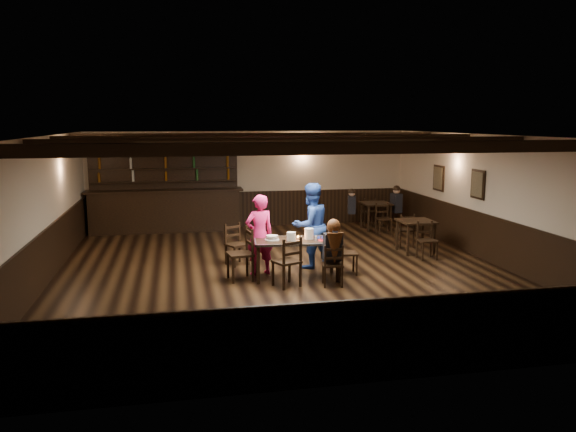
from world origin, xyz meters
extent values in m
plane|color=black|center=(0.00, 0.00, 0.00)|extent=(10.00, 10.00, 0.00)
cube|color=beige|center=(0.00, 5.00, 1.35)|extent=(9.00, 0.02, 2.70)
cube|color=beige|center=(0.00, -5.00, 1.35)|extent=(9.00, 0.02, 2.70)
cube|color=beige|center=(-4.50, 0.00, 1.35)|extent=(0.02, 10.00, 2.70)
cube|color=beige|center=(4.50, 0.00, 1.35)|extent=(0.02, 10.00, 2.70)
cube|color=silver|center=(0.00, 0.00, 2.70)|extent=(9.00, 10.00, 0.02)
cube|color=black|center=(0.00, 4.97, 0.50)|extent=(9.00, 0.04, 1.00)
cube|color=black|center=(0.00, -4.97, 0.50)|extent=(9.00, 0.04, 1.00)
cube|color=black|center=(-4.47, 0.00, 0.50)|extent=(0.04, 10.00, 1.00)
cube|color=black|center=(4.47, 0.00, 0.50)|extent=(0.04, 10.00, 1.00)
cube|color=black|center=(-1.90, 4.97, 1.85)|extent=(0.90, 0.03, 1.00)
cube|color=black|center=(-1.90, 4.95, 1.85)|extent=(0.80, 0.02, 0.90)
cube|color=black|center=(4.47, 0.50, 1.60)|extent=(0.03, 0.55, 0.65)
cube|color=#72664C|center=(4.45, 0.50, 1.60)|extent=(0.02, 0.45, 0.55)
cube|color=black|center=(4.47, 2.40, 1.55)|extent=(0.03, 0.55, 0.65)
cube|color=#72664C|center=(4.45, 2.40, 1.55)|extent=(0.02, 0.45, 0.55)
cube|color=black|center=(0.00, -3.00, 2.60)|extent=(8.90, 0.18, 0.18)
cube|color=black|center=(0.00, -1.00, 2.60)|extent=(8.90, 0.18, 0.18)
cube|color=black|center=(0.00, 1.00, 2.60)|extent=(8.90, 0.18, 0.18)
cube|color=black|center=(0.00, 3.00, 2.60)|extent=(8.90, 0.18, 0.18)
cube|color=black|center=(-0.63, -0.80, 0.36)|extent=(0.07, 0.07, 0.71)
cube|color=black|center=(-0.55, -0.13, 0.36)|extent=(0.07, 0.07, 0.71)
cube|color=black|center=(0.84, -0.97, 0.36)|extent=(0.07, 0.07, 0.71)
cube|color=black|center=(0.91, -0.29, 0.36)|extent=(0.07, 0.07, 0.71)
cube|color=black|center=(0.14, -0.55, 0.73)|extent=(1.68, 0.97, 0.04)
cube|color=#A5A8AD|center=(0.19, -0.17, 0.73)|extent=(1.59, 0.21, 0.04)
cube|color=#A5A8AD|center=(0.10, -0.93, 0.73)|extent=(1.59, 0.21, 0.04)
cube|color=#A5A8AD|center=(0.92, -0.64, 0.73)|extent=(0.12, 0.80, 0.04)
cube|color=#A5A8AD|center=(-0.64, -0.46, 0.73)|extent=(0.12, 0.80, 0.04)
cube|color=black|center=(-0.05, -0.82, 0.22)|extent=(0.05, 0.05, 0.44)
cube|color=black|center=(0.10, -1.14, 0.22)|extent=(0.05, 0.05, 0.44)
cube|color=black|center=(-0.38, -0.97, 0.22)|extent=(0.05, 0.05, 0.44)
cube|color=black|center=(-0.24, -1.29, 0.22)|extent=(0.05, 0.05, 0.44)
cube|color=black|center=(-0.14, -1.06, 0.46)|extent=(0.56, 0.55, 0.04)
cube|color=black|center=(-0.07, -1.22, 0.69)|extent=(0.41, 0.21, 0.46)
cube|color=black|center=(-0.07, -1.22, 0.65)|extent=(0.35, 0.17, 0.05)
cube|color=black|center=(-0.07, -1.22, 0.83)|extent=(0.35, 0.17, 0.05)
cube|color=black|center=(0.87, -1.05, 0.19)|extent=(0.03, 0.03, 0.38)
cube|color=black|center=(0.82, -1.34, 0.19)|extent=(0.03, 0.03, 0.38)
cube|color=black|center=(0.55, -1.00, 0.19)|extent=(0.03, 0.03, 0.38)
cube|color=black|center=(0.51, -1.30, 0.19)|extent=(0.03, 0.03, 0.38)
cube|color=black|center=(0.69, -1.17, 0.39)|extent=(0.41, 0.40, 0.04)
cube|color=black|center=(0.67, -1.32, 0.59)|extent=(0.37, 0.08, 0.39)
cube|color=black|center=(0.67, -1.32, 0.55)|extent=(0.32, 0.07, 0.04)
cube|color=black|center=(0.67, -1.32, 0.71)|extent=(0.32, 0.07, 0.04)
cube|color=black|center=(-1.15, -0.30, 0.24)|extent=(0.04, 0.04, 0.48)
cube|color=black|center=(-0.77, -0.24, 0.24)|extent=(0.04, 0.04, 0.48)
cube|color=black|center=(-1.09, -0.69, 0.24)|extent=(0.04, 0.04, 0.48)
cube|color=black|center=(-0.71, -0.64, 0.24)|extent=(0.04, 0.04, 0.48)
cube|color=black|center=(-0.93, -0.47, 0.50)|extent=(0.51, 0.53, 0.04)
cube|color=black|center=(-0.74, -0.44, 0.75)|extent=(0.11, 0.47, 0.50)
cube|color=black|center=(-0.74, -0.44, 0.70)|extent=(0.09, 0.40, 0.06)
cube|color=black|center=(-0.74, -0.44, 0.90)|extent=(0.09, 0.40, 0.06)
cube|color=black|center=(1.32, -0.65, 0.20)|extent=(0.04, 0.04, 0.40)
cube|color=black|center=(1.01, -0.61, 0.20)|extent=(0.04, 0.04, 0.40)
cube|color=black|center=(1.36, -0.32, 0.20)|extent=(0.04, 0.04, 0.40)
cube|color=black|center=(1.05, -0.28, 0.20)|extent=(0.04, 0.04, 0.40)
cube|color=black|center=(1.18, -0.47, 0.42)|extent=(0.42, 0.44, 0.04)
cube|color=black|center=(1.03, -0.45, 0.63)|extent=(0.08, 0.39, 0.42)
cube|color=black|center=(1.03, -0.45, 0.59)|extent=(0.07, 0.34, 0.05)
cube|color=black|center=(1.03, -0.45, 0.76)|extent=(0.07, 0.34, 0.05)
cube|color=black|center=(-0.94, 0.45, 0.21)|extent=(0.05, 0.05, 0.41)
cube|color=black|center=(-1.09, 0.74, 0.21)|extent=(0.05, 0.05, 0.41)
cube|color=black|center=(-0.63, 0.61, 0.21)|extent=(0.05, 0.05, 0.41)
cube|color=black|center=(-0.78, 0.90, 0.21)|extent=(0.05, 0.05, 0.41)
cube|color=black|center=(-0.86, 0.68, 0.43)|extent=(0.54, 0.53, 0.04)
cube|color=black|center=(-0.94, 0.82, 0.65)|extent=(0.37, 0.22, 0.43)
cube|color=black|center=(-0.94, 0.82, 0.60)|extent=(0.32, 0.18, 0.05)
cube|color=black|center=(-0.94, 0.82, 0.78)|extent=(0.32, 0.18, 0.05)
imported|color=#FF325D|center=(-0.51, -0.14, 0.79)|extent=(0.65, 0.51, 1.58)
imported|color=navy|center=(0.60, 0.19, 0.87)|extent=(1.04, 0.93, 1.75)
cube|color=black|center=(0.69, -1.06, 0.52)|extent=(0.31, 0.31, 0.13)
cube|color=black|center=(0.69, -1.17, 0.74)|extent=(0.33, 0.19, 0.47)
cylinder|color=black|center=(0.69, -1.17, 0.96)|extent=(0.10, 0.33, 0.33)
sphere|color=#D8A384|center=(0.69, -1.17, 1.10)|extent=(0.20, 0.20, 0.20)
sphere|color=#32190B|center=(0.69, -1.20, 1.11)|extent=(0.25, 0.25, 0.25)
cone|color=#32190B|center=(0.69, -1.30, 0.72)|extent=(0.19, 0.19, 0.58)
cylinder|color=white|center=(-0.32, -0.48, 0.76)|extent=(0.28, 0.28, 0.01)
cylinder|color=white|center=(-0.32, -0.48, 0.80)|extent=(0.22, 0.22, 0.07)
cylinder|color=silver|center=(-0.32, -0.48, 0.79)|extent=(0.24, 0.24, 0.04)
cylinder|color=white|center=(0.03, -0.60, 0.83)|extent=(0.17, 0.17, 0.16)
cylinder|color=white|center=(0.40, -0.53, 0.86)|extent=(0.18, 0.18, 0.21)
cylinder|color=#A5A8AD|center=(0.18, -0.50, 0.77)|extent=(0.05, 0.05, 0.03)
sphere|color=orange|center=(0.18, -0.50, 0.80)|extent=(0.03, 0.03, 0.03)
cylinder|color=silver|center=(0.49, -0.68, 0.79)|extent=(0.03, 0.03, 0.08)
cylinder|color=#A5A8AD|center=(0.60, -0.65, 0.79)|extent=(0.03, 0.03, 0.08)
cylinder|color=silver|center=(0.43, -0.43, 0.82)|extent=(0.08, 0.08, 0.13)
cube|color=maroon|center=(0.68, -0.72, 0.75)|extent=(0.31, 0.25, 0.00)
cube|color=#101752|center=(0.74, -0.46, 0.75)|extent=(0.37, 0.31, 0.00)
cube|color=black|center=(-2.37, 4.65, 0.55)|extent=(3.98, 0.60, 1.10)
cube|color=black|center=(-2.37, 4.65, 1.12)|extent=(4.18, 0.70, 0.05)
cube|color=black|center=(-2.37, 4.92, 1.10)|extent=(3.98, 0.10, 2.20)
cube|color=black|center=(-2.37, 4.82, 1.35)|extent=(3.88, 0.22, 0.03)
cube|color=black|center=(-2.37, 4.82, 1.70)|extent=(3.88, 0.22, 0.03)
cube|color=black|center=(-2.37, 4.82, 2.05)|extent=(3.88, 0.22, 0.03)
cube|color=black|center=(3.26, 0.99, 0.73)|extent=(0.77, 0.77, 0.04)
cube|color=black|center=(2.94, 0.68, 0.35)|extent=(0.05, 0.05, 0.71)
cube|color=black|center=(2.95, 1.31, 0.35)|extent=(0.05, 0.05, 0.71)
cube|color=black|center=(3.57, 0.67, 0.35)|extent=(0.05, 0.05, 0.71)
cube|color=black|center=(3.58, 1.30, 0.35)|extent=(0.05, 0.05, 0.71)
cube|color=black|center=(3.33, 3.80, 0.73)|extent=(0.77, 0.77, 0.04)
cube|color=black|center=(3.01, 3.50, 0.35)|extent=(0.05, 0.05, 0.71)
cube|color=black|center=(3.02, 4.12, 0.35)|extent=(0.05, 0.05, 0.71)
cube|color=black|center=(3.64, 3.49, 0.35)|extent=(0.05, 0.05, 0.71)
cube|color=black|center=(3.65, 4.11, 0.35)|extent=(0.05, 0.05, 0.71)
cube|color=black|center=(2.64, 3.85, 0.71)|extent=(0.27, 0.37, 0.48)
sphere|color=#D8A384|center=(2.64, 3.85, 1.03)|extent=(0.18, 0.18, 0.18)
sphere|color=black|center=(2.64, 3.85, 1.06)|extent=(0.19, 0.19, 0.19)
cube|color=black|center=(3.92, 3.79, 0.73)|extent=(0.23, 0.37, 0.52)
sphere|color=#D8A384|center=(3.92, 3.79, 1.09)|extent=(0.20, 0.20, 0.20)
sphere|color=black|center=(3.92, 3.79, 1.12)|extent=(0.21, 0.21, 0.21)
camera|label=1|loc=(-2.06, -10.75, 2.98)|focal=35.00mm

